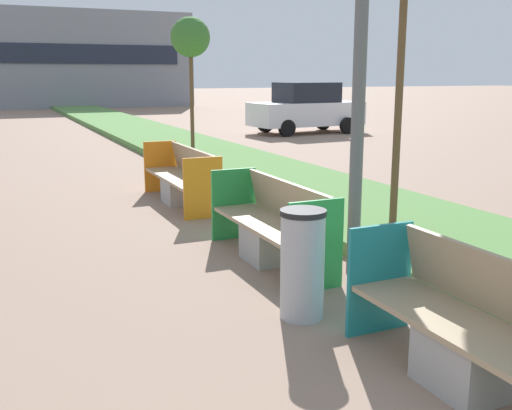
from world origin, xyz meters
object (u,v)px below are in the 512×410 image
at_px(bench_teal_frame, 472,338).
at_px(parked_car_distant, 306,108).
at_px(bench_green_frame, 272,230).
at_px(sapling_tree_far, 190,39).
at_px(bench_orange_frame, 182,181).
at_px(litter_bin, 302,264).

bearing_deg(bench_teal_frame, parked_car_distant, 64.69).
bearing_deg(parked_car_distant, bench_green_frame, -124.54).
xyz_separation_m(sapling_tree_far, parked_car_distant, (6.00, 4.75, -2.11)).
xyz_separation_m(bench_orange_frame, parked_car_distant, (7.95, 10.08, 0.54)).
relative_size(litter_bin, parked_car_distant, 0.23).
xyz_separation_m(bench_green_frame, litter_bin, (-0.48, -1.63, 0.13)).
height_order(bench_teal_frame, bench_orange_frame, same).
relative_size(sapling_tree_far, parked_car_distant, 0.83).
xyz_separation_m(bench_orange_frame, litter_bin, (-0.49, -5.16, 0.12)).
distance_m(sapling_tree_far, parked_car_distant, 7.94).
relative_size(bench_orange_frame, parked_car_distant, 0.57).
bearing_deg(litter_bin, parked_car_distant, 61.03).
relative_size(bench_teal_frame, bench_green_frame, 0.96).
bearing_deg(litter_bin, bench_green_frame, 73.47).
distance_m(bench_orange_frame, litter_bin, 5.18).
bearing_deg(bench_teal_frame, litter_bin, 106.98).
bearing_deg(litter_bin, bench_teal_frame, -73.02).
relative_size(bench_orange_frame, litter_bin, 2.46).
bearing_deg(bench_green_frame, litter_bin, -106.53).
height_order(bench_green_frame, parked_car_distant, parked_car_distant).
distance_m(bench_teal_frame, bench_orange_frame, 6.74).
relative_size(bench_green_frame, sapling_tree_far, 0.62).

